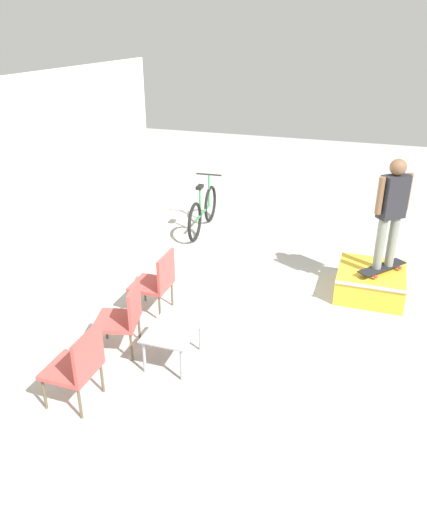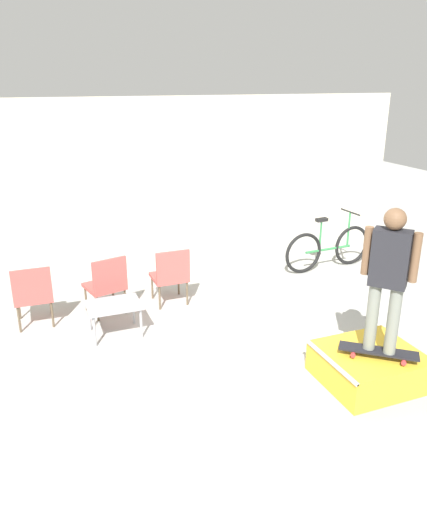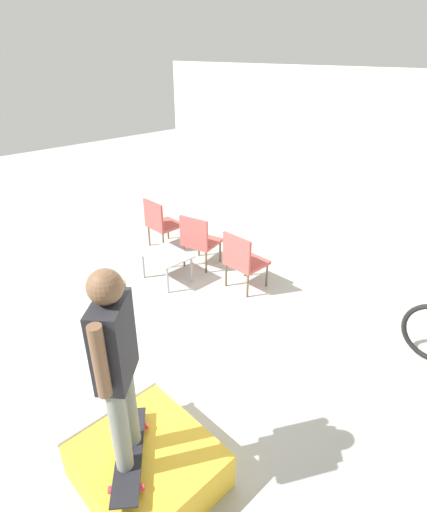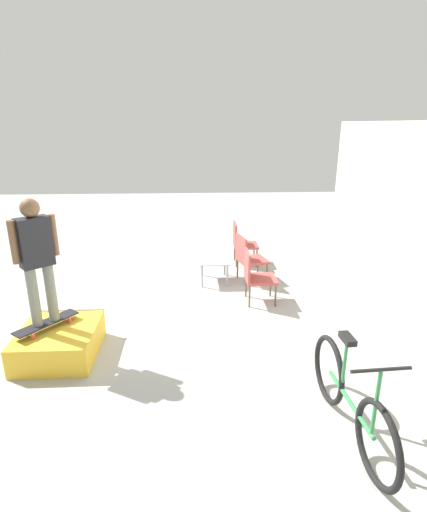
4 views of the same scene
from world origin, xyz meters
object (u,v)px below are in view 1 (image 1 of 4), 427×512
object	(u,v)px
skate_ramp_box	(370,282)
patio_chair_right	(157,280)
skateboard_on_ramp	(382,267)
patio_chair_center	(124,315)
person_skater	(392,206)
patio_chair_left	(78,364)
coffee_table	(173,334)
bicycle	(203,211)

from	to	relation	value
skate_ramp_box	patio_chair_right	distance (m)	3.25
skate_ramp_box	skateboard_on_ramp	distance (m)	0.31
skate_ramp_box	skateboard_on_ramp	world-z (taller)	skateboard_on_ramp
skateboard_on_ramp	patio_chair_right	size ratio (longest dim) A/B	0.86
skate_ramp_box	patio_chair_center	world-z (taller)	patio_chair_center
skate_ramp_box	patio_chair_center	bearing A→B (deg)	131.28
skate_ramp_box	person_skater	bearing A→B (deg)	-93.81
skateboard_on_ramp	patio_chair_left	xyz separation A→B (m)	(-3.52, 2.98, 0.04)
skateboard_on_ramp	coffee_table	distance (m)	3.43
coffee_table	bicycle	bearing A→B (deg)	14.87
patio_chair_right	skate_ramp_box	bearing A→B (deg)	118.09
skateboard_on_ramp	person_skater	distance (m)	0.96
patio_chair_left	patio_chair_center	size ratio (longest dim) A/B	1.00
patio_chair_center	patio_chair_right	size ratio (longest dim) A/B	1.00
person_skater	coffee_table	xyz separation A→B (m)	(-2.52, 2.33, -1.04)
person_skater	patio_chair_center	size ratio (longest dim) A/B	1.77
patio_chair_center	skate_ramp_box	bearing A→B (deg)	117.25
patio_chair_center	patio_chair_right	distance (m)	0.98
skate_ramp_box	bicycle	world-z (taller)	bicycle
person_skater	patio_chair_left	world-z (taller)	person_skater
skateboard_on_ramp	coffee_table	xyz separation A→B (m)	(-2.52, 2.33, -0.08)
person_skater	coffee_table	size ratio (longest dim) A/B	2.25
skateboard_on_ramp	patio_chair_right	distance (m)	3.35
patio_chair_left	person_skater	bearing A→B (deg)	140.38
patio_chair_left	bicycle	size ratio (longest dim) A/B	0.50
coffee_table	patio_chair_center	bearing A→B (deg)	88.00
coffee_table	patio_chair_left	distance (m)	1.20
skateboard_on_ramp	patio_chair_center	bearing A→B (deg)	168.67
skateboard_on_ramp	bicycle	distance (m)	3.79
person_skater	patio_chair_right	size ratio (longest dim) A/B	1.77
coffee_table	bicycle	size ratio (longest dim) A/B	0.39
patio_chair_left	bicycle	distance (m)	5.16
patio_chair_right	bicycle	distance (m)	3.17
skate_ramp_box	patio_chair_right	xyz separation A→B (m)	(-1.53, 2.85, 0.31)
skateboard_on_ramp	patio_chair_left	size ratio (longest dim) A/B	0.86
bicycle	patio_chair_center	bearing A→B (deg)	-177.13
skateboard_on_ramp	coffee_table	size ratio (longest dim) A/B	1.10
patio_chair_left	patio_chair_center	bearing A→B (deg)	-179.16
skateboard_on_ramp	patio_chair_left	world-z (taller)	patio_chair_left
skate_ramp_box	person_skater	xyz separation A→B (m)	(-0.01, -0.14, 1.24)
person_skater	coffee_table	world-z (taller)	person_skater
skate_ramp_box	patio_chair_left	distance (m)	4.54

